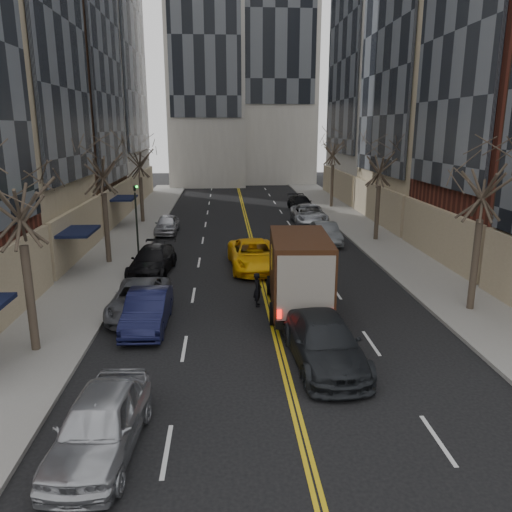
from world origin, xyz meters
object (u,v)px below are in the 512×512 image
at_px(observer_sedan, 324,342).
at_px(pedestrian, 258,290).
at_px(taxi, 254,255).
at_px(ups_truck, 299,272).

bearing_deg(observer_sedan, pedestrian, 104.86).
xyz_separation_m(observer_sedan, pedestrian, (-1.88, 5.80, -0.02)).
relative_size(observer_sedan, pedestrian, 3.60).
bearing_deg(observer_sedan, taxi, 94.89).
bearing_deg(ups_truck, taxi, 106.26).
height_order(ups_truck, observer_sedan, ups_truck).
bearing_deg(ups_truck, pedestrian, 163.08).
relative_size(ups_truck, pedestrian, 4.16).
bearing_deg(observer_sedan, ups_truck, 88.36).
relative_size(taxi, pedestrian, 3.68).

